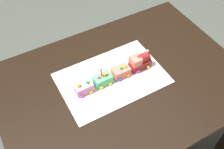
{
  "coord_description": "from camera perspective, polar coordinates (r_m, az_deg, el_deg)",
  "views": [
    {
      "loc": [
        0.53,
        0.82,
        1.94
      ],
      "look_at": [
        0.04,
        -0.05,
        0.77
      ],
      "focal_mm": 43.33,
      "sensor_mm": 36.0,
      "label": 1
    }
  ],
  "objects": [
    {
      "name": "cake_locomotive",
      "position": [
        1.59,
        5.93,
        2.74
      ],
      "size": [
        0.14,
        0.08,
        0.12
      ],
      "color": "maroon",
      "rests_on": "cake_board"
    },
    {
      "name": "dining_table",
      "position": [
        1.63,
        2.13,
        -3.78
      ],
      "size": [
        1.4,
        1.0,
        0.74
      ],
      "color": "black",
      "rests_on": "ground"
    },
    {
      "name": "cake_board",
      "position": [
        1.56,
        -0.0,
        -0.76
      ],
      "size": [
        0.6,
        0.4,
        0.0
      ],
      "primitive_type": "cube",
      "color": "silver",
      "rests_on": "dining_table"
    },
    {
      "name": "cake_car_flatbed_coral",
      "position": [
        1.55,
        1.91,
        0.6
      ],
      "size": [
        0.1,
        0.08,
        0.07
      ],
      "color": "#F27260",
      "rests_on": "cake_board"
    },
    {
      "name": "ground_plane",
      "position": [
        2.17,
        1.65,
        -13.77
      ],
      "size": [
        8.0,
        8.0,
        0.0
      ],
      "primitive_type": "plane",
      "color": "#474C44"
    },
    {
      "name": "cake_car_hopper_bubblegum",
      "position": [
        1.48,
        -5.98,
        -2.78
      ],
      "size": [
        0.1,
        0.08,
        0.07
      ],
      "color": "pink",
      "rests_on": "cake_board"
    },
    {
      "name": "cake_car_gondola_mint_green",
      "position": [
        1.51,
        -1.96,
        -1.05
      ],
      "size": [
        0.1,
        0.08,
        0.07
      ],
      "color": "#59CC7A",
      "rests_on": "cake_board"
    },
    {
      "name": "birthday_candle",
      "position": [
        1.45,
        -2.31,
        0.67
      ],
      "size": [
        0.01,
        0.01,
        0.06
      ],
      "color": "#F24C59",
      "rests_on": "cake_car_gondola_mint_green"
    }
  ]
}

